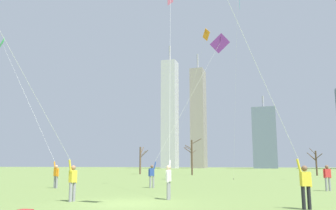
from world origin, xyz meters
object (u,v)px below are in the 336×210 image
kite_flyer_far_back_green (46,150)px  distant_kite_drifting_right_teal (237,5)px  bare_tree_left_of_center (141,159)px  bystander_watching_nearby (327,176)px  bare_tree_far_right_edge (316,162)px  kite_flyer_foreground_right_pink (169,133)px  distant_kite_high_overhead_orange (204,44)px  kite_flyer_midfield_left_purple (171,138)px  kite_flyer_foreground_left_red (285,136)px  bare_tree_leftmost (192,156)px  kite_flyer_midfield_right_blue (22,85)px

kite_flyer_far_back_green → distant_kite_drifting_right_teal: bearing=41.7°
bare_tree_left_of_center → distant_kite_drifting_right_teal: bearing=-50.7°
bystander_watching_nearby → bare_tree_far_right_edge: bearing=85.0°
kite_flyer_foreground_right_pink → distant_kite_high_overhead_orange: kite_flyer_foreground_right_pink is taller
kite_flyer_midfield_left_purple → distant_kite_drifting_right_teal: size_ratio=0.60×
kite_flyer_foreground_right_pink → bare_tree_left_of_center: (-16.94, 39.99, -0.74)m
kite_flyer_foreground_left_red → bystander_watching_nearby: 11.21m
kite_flyer_far_back_green → kite_flyer_foreground_left_red: kite_flyer_far_back_green is taller
kite_flyer_foreground_left_red → bare_tree_leftmost: kite_flyer_foreground_left_red is taller
kite_flyer_midfield_left_purple → bare_tree_left_of_center: 36.32m
kite_flyer_foreground_left_red → distant_kite_high_overhead_orange: distant_kite_high_overhead_orange is taller
kite_flyer_far_back_green → distant_kite_high_overhead_orange: bearing=47.3°
bystander_watching_nearby → bare_tree_leftmost: 34.50m
kite_flyer_far_back_green → kite_flyer_foreground_left_red: size_ratio=1.10×
kite_flyer_foreground_left_red → kite_flyer_foreground_right_pink: bearing=144.6°
kite_flyer_far_back_green → bystander_watching_nearby: size_ratio=7.81×
kite_flyer_foreground_left_red → bare_tree_far_right_edge: 44.55m
kite_flyer_far_back_green → bare_tree_far_right_edge: kite_flyer_far_back_green is taller
kite_flyer_foreground_right_pink → distant_kite_high_overhead_orange: bearing=93.2°
distant_kite_high_overhead_orange → bare_tree_leftmost: distant_kite_high_overhead_orange is taller
kite_flyer_foreground_left_red → bare_tree_far_right_edge: (5.70, 44.18, -0.62)m
bare_tree_far_right_edge → bare_tree_leftmost: size_ratio=0.72×
kite_flyer_foreground_right_pink → bare_tree_leftmost: size_ratio=2.63×
kite_flyer_midfield_right_blue → kite_flyer_midfield_left_purple: bearing=78.7°
bare_tree_leftmost → bare_tree_left_of_center: size_ratio=1.21×
bystander_watching_nearby → bare_tree_left_of_center: (-25.46, 33.36, 1.65)m
bare_tree_far_right_edge → kite_flyer_midfield_left_purple: bearing=-112.0°
distant_kite_high_overhead_orange → bare_tree_leftmost: size_ratio=2.60×
distant_kite_drifting_right_teal → kite_flyer_far_back_green: bearing=-138.3°
bare_tree_far_right_edge → bare_tree_leftmost: (-18.63, -2.82, 0.99)m
distant_kite_drifting_right_teal → kite_flyer_foreground_right_pink: bearing=-98.8°
kite_flyer_midfield_right_blue → kite_flyer_midfield_left_purple: size_ratio=1.54×
kite_flyer_foreground_right_pink → kite_flyer_foreground_left_red: kite_flyer_foreground_right_pink is taller
kite_flyer_midfield_left_purple → bystander_watching_nearby: kite_flyer_midfield_left_purple is taller
kite_flyer_foreground_right_pink → kite_flyer_foreground_left_red: (5.74, -4.08, -0.59)m
kite_flyer_far_back_green → bare_tree_leftmost: size_ratio=2.19×
kite_flyer_foreground_right_pink → bare_tree_far_right_edge: kite_flyer_foreground_right_pink is taller
kite_flyer_midfield_right_blue → distant_kite_high_overhead_orange: kite_flyer_midfield_right_blue is taller
bare_tree_left_of_center → distant_kite_high_overhead_orange: bearing=-57.0°
kite_flyer_far_back_green → kite_flyer_midfield_left_purple: kite_flyer_far_back_green is taller
bare_tree_far_right_edge → bare_tree_left_of_center: bearing=-179.8°
kite_flyer_foreground_right_pink → kite_flyer_foreground_left_red: 7.07m
bystander_watching_nearby → kite_flyer_foreground_right_pink: bearing=-142.1°
distant_kite_drifting_right_teal → bare_tree_far_right_edge: size_ratio=4.73×
kite_flyer_midfield_right_blue → bare_tree_far_right_edge: 49.01m
kite_flyer_midfield_right_blue → bare_tree_leftmost: bearing=93.5°
kite_flyer_far_back_green → kite_flyer_foreground_right_pink: size_ratio=0.83×
bare_tree_far_right_edge → kite_flyer_midfield_right_blue: bearing=-109.1°
kite_flyer_far_back_green → bare_tree_left_of_center: 36.11m
kite_flyer_midfield_left_purple → bare_tree_leftmost: bearing=99.9°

